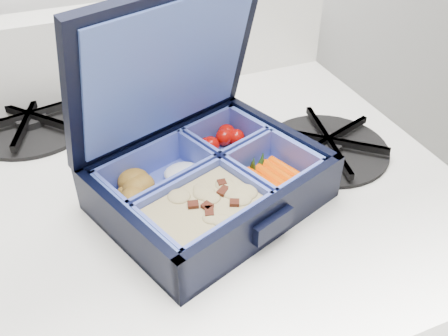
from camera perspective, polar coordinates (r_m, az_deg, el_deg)
name	(u,v)px	position (r m, az deg, el deg)	size (l,w,h in m)	color
bento_box	(211,183)	(0.58, -1.54, -1.70)	(0.24, 0.19, 0.06)	black
burner_grate	(328,143)	(0.69, 11.75, 2.80)	(0.17, 0.17, 0.02)	black
burner_grate_rear	(30,120)	(0.78, -21.24, 5.13)	(0.18, 0.18, 0.02)	black
fork	(190,127)	(0.73, -3.86, 4.72)	(0.02, 0.16, 0.01)	#A6A6A6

